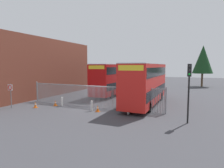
{
  "coord_description": "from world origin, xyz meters",
  "views": [
    {
      "loc": [
        8.96,
        -16.55,
        4.14
      ],
      "look_at": [
        0.0,
        4.0,
        2.0
      ],
      "focal_mm": 30.2,
      "sensor_mm": 36.0,
      "label": 1
    }
  ],
  "objects_px": {
    "bollard_near_left": "(62,102)",
    "bollard_center_front": "(92,106)",
    "traffic_cone_mid_forecourt": "(98,109)",
    "speed_limit_sign_post": "(10,90)",
    "traffic_light_kerbside": "(189,82)",
    "double_decker_bus_near_gate": "(146,82)",
    "traffic_cone_near_kerb": "(35,105)",
    "bollard_near_right": "(128,109)",
    "traffic_cone_by_gate": "(55,103)",
    "double_decker_bus_behind_fence_left": "(114,78)"
  },
  "relations": [
    {
      "from": "bollard_near_right",
      "to": "speed_limit_sign_post",
      "type": "distance_m",
      "value": 11.75
    },
    {
      "from": "traffic_cone_mid_forecourt",
      "to": "speed_limit_sign_post",
      "type": "height_order",
      "value": "speed_limit_sign_post"
    },
    {
      "from": "double_decker_bus_behind_fence_left",
      "to": "speed_limit_sign_post",
      "type": "bearing_deg",
      "value": -115.17
    },
    {
      "from": "bollard_center_front",
      "to": "bollard_near_left",
      "type": "bearing_deg",
      "value": 171.7
    },
    {
      "from": "bollard_near_left",
      "to": "bollard_center_front",
      "type": "height_order",
      "value": "same"
    },
    {
      "from": "bollard_near_left",
      "to": "traffic_light_kerbside",
      "type": "xyz_separation_m",
      "value": [
        12.09,
        -1.07,
        2.51
      ]
    },
    {
      "from": "bollard_center_front",
      "to": "traffic_cone_mid_forecourt",
      "type": "distance_m",
      "value": 0.66
    },
    {
      "from": "double_decker_bus_near_gate",
      "to": "traffic_cone_near_kerb",
      "type": "xyz_separation_m",
      "value": [
        -9.69,
        -6.01,
        -2.13
      ]
    },
    {
      "from": "traffic_cone_mid_forecourt",
      "to": "speed_limit_sign_post",
      "type": "distance_m",
      "value": 8.97
    },
    {
      "from": "traffic_light_kerbside",
      "to": "bollard_center_front",
      "type": "bearing_deg",
      "value": 176.49
    },
    {
      "from": "traffic_cone_near_kerb",
      "to": "speed_limit_sign_post",
      "type": "bearing_deg",
      "value": -154.7
    },
    {
      "from": "double_decker_bus_near_gate",
      "to": "traffic_light_kerbside",
      "type": "height_order",
      "value": "double_decker_bus_near_gate"
    },
    {
      "from": "traffic_cone_by_gate",
      "to": "traffic_light_kerbside",
      "type": "relative_size",
      "value": 0.14
    },
    {
      "from": "traffic_cone_by_gate",
      "to": "traffic_cone_mid_forecourt",
      "type": "height_order",
      "value": "same"
    },
    {
      "from": "double_decker_bus_behind_fence_left",
      "to": "traffic_cone_near_kerb",
      "type": "height_order",
      "value": "double_decker_bus_behind_fence_left"
    },
    {
      "from": "double_decker_bus_near_gate",
      "to": "bollard_near_left",
      "type": "relative_size",
      "value": 11.38
    },
    {
      "from": "bollard_near_right",
      "to": "double_decker_bus_near_gate",
      "type": "bearing_deg",
      "value": 84.99
    },
    {
      "from": "speed_limit_sign_post",
      "to": "traffic_light_kerbside",
      "type": "bearing_deg",
      "value": 5.62
    },
    {
      "from": "bollard_center_front",
      "to": "bollard_near_right",
      "type": "height_order",
      "value": "same"
    },
    {
      "from": "double_decker_bus_behind_fence_left",
      "to": "traffic_light_kerbside",
      "type": "distance_m",
      "value": 15.01
    },
    {
      "from": "traffic_cone_mid_forecourt",
      "to": "speed_limit_sign_post",
      "type": "relative_size",
      "value": 0.25
    },
    {
      "from": "double_decker_bus_behind_fence_left",
      "to": "traffic_light_kerbside",
      "type": "relative_size",
      "value": 2.51
    },
    {
      "from": "bollard_near_left",
      "to": "bollard_near_right",
      "type": "bearing_deg",
      "value": -2.3
    },
    {
      "from": "double_decker_bus_near_gate",
      "to": "bollard_near_right",
      "type": "relative_size",
      "value": 11.38
    },
    {
      "from": "bollard_near_left",
      "to": "speed_limit_sign_post",
      "type": "bearing_deg",
      "value": -147.26
    },
    {
      "from": "double_decker_bus_near_gate",
      "to": "traffic_cone_mid_forecourt",
      "type": "xyz_separation_m",
      "value": [
        -3.24,
        -4.97,
        -2.13
      ]
    },
    {
      "from": "bollard_near_right",
      "to": "traffic_cone_by_gate",
      "type": "relative_size",
      "value": 1.61
    },
    {
      "from": "traffic_cone_mid_forecourt",
      "to": "traffic_light_kerbside",
      "type": "distance_m",
      "value": 8.09
    },
    {
      "from": "bollard_near_left",
      "to": "traffic_cone_near_kerb",
      "type": "relative_size",
      "value": 1.61
    },
    {
      "from": "bollard_center_front",
      "to": "traffic_light_kerbside",
      "type": "xyz_separation_m",
      "value": [
        8.25,
        -0.51,
        2.51
      ]
    },
    {
      "from": "traffic_cone_by_gate",
      "to": "traffic_cone_near_kerb",
      "type": "height_order",
      "value": "same"
    },
    {
      "from": "speed_limit_sign_post",
      "to": "traffic_cone_by_gate",
      "type": "bearing_deg",
      "value": 36.33
    },
    {
      "from": "bollard_near_left",
      "to": "bollard_center_front",
      "type": "distance_m",
      "value": 3.87
    },
    {
      "from": "double_decker_bus_near_gate",
      "to": "traffic_cone_by_gate",
      "type": "bearing_deg",
      "value": -151.81
    },
    {
      "from": "bollard_center_front",
      "to": "speed_limit_sign_post",
      "type": "relative_size",
      "value": 0.4
    },
    {
      "from": "traffic_cone_mid_forecourt",
      "to": "traffic_light_kerbside",
      "type": "bearing_deg",
      "value": -3.46
    },
    {
      "from": "traffic_cone_mid_forecourt",
      "to": "bollard_near_right",
      "type": "bearing_deg",
      "value": 6.29
    },
    {
      "from": "speed_limit_sign_post",
      "to": "traffic_cone_mid_forecourt",
      "type": "bearing_deg",
      "value": 13.44
    },
    {
      "from": "double_decker_bus_near_gate",
      "to": "traffic_cone_near_kerb",
      "type": "bearing_deg",
      "value": -148.2
    },
    {
      "from": "double_decker_bus_near_gate",
      "to": "speed_limit_sign_post",
      "type": "distance_m",
      "value": 13.79
    },
    {
      "from": "bollard_near_left",
      "to": "traffic_cone_mid_forecourt",
      "type": "bearing_deg",
      "value": -7.71
    },
    {
      "from": "traffic_cone_by_gate",
      "to": "bollard_center_front",
      "type": "bearing_deg",
      "value": -4.93
    },
    {
      "from": "bollard_near_left",
      "to": "traffic_cone_near_kerb",
      "type": "bearing_deg",
      "value": -140.4
    },
    {
      "from": "bollard_center_front",
      "to": "traffic_cone_mid_forecourt",
      "type": "relative_size",
      "value": 1.61
    },
    {
      "from": "bollard_near_right",
      "to": "traffic_cone_by_gate",
      "type": "bearing_deg",
      "value": 179.08
    },
    {
      "from": "traffic_cone_near_kerb",
      "to": "traffic_light_kerbside",
      "type": "bearing_deg",
      "value": 2.35
    },
    {
      "from": "traffic_cone_mid_forecourt",
      "to": "speed_limit_sign_post",
      "type": "bearing_deg",
      "value": -166.56
    },
    {
      "from": "bollard_near_left",
      "to": "bollard_near_right",
      "type": "xyz_separation_m",
      "value": [
        7.3,
        -0.29,
        0.0
      ]
    },
    {
      "from": "traffic_cone_mid_forecourt",
      "to": "bollard_center_front",
      "type": "bearing_deg",
      "value": 175.87
    },
    {
      "from": "double_decker_bus_near_gate",
      "to": "traffic_light_kerbside",
      "type": "relative_size",
      "value": 2.51
    }
  ]
}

